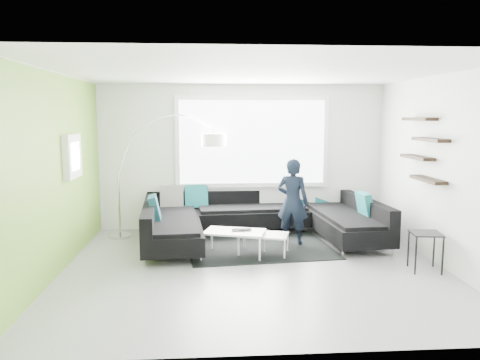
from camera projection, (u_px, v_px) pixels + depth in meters
name	position (u px, v px, depth m)	size (l,w,h in m)	color
ground	(254.00, 268.00, 6.82)	(5.50, 5.50, 0.00)	gray
room_shell	(256.00, 143.00, 6.77)	(5.54, 5.04, 2.82)	silver
sectional_sofa	(260.00, 220.00, 8.21)	(4.18, 2.78, 0.86)	black
rug	(260.00, 248.00, 7.84)	(2.37, 1.72, 0.01)	black
coffee_table	(249.00, 242.00, 7.45)	(1.21, 0.70, 0.39)	white
arc_lamp	(118.00, 177.00, 8.38)	(2.09, 0.94, 2.23)	silver
side_table	(425.00, 252.00, 6.66)	(0.41, 0.41, 0.56)	black
person	(293.00, 202.00, 8.01)	(0.64, 0.54, 1.48)	black
laptop	(242.00, 231.00, 7.37)	(0.32, 0.21, 0.02)	black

